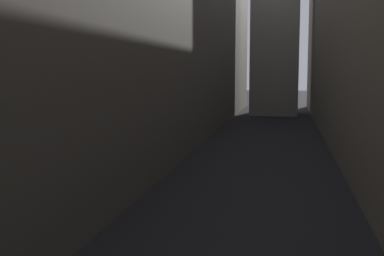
{
  "coord_description": "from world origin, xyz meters",
  "views": [
    {
      "loc": [
        1.89,
        10.6,
        6.57
      ],
      "look_at": [
        0.0,
        20.53,
        5.4
      ],
      "focal_mm": 46.5,
      "sensor_mm": 36.0,
      "label": 1
    }
  ],
  "objects": [
    {
      "name": "ground_plane",
      "position": [
        0.0,
        48.0,
        0.0
      ],
      "size": [
        264.0,
        264.0,
        0.0
      ],
      "primitive_type": "plane",
      "color": "black"
    },
    {
      "name": "building_block_left",
      "position": [
        -11.43,
        50.0,
        10.0
      ],
      "size": [
        11.86,
        108.0,
        20.0
      ],
      "primitive_type": "cube",
      "color": "#60594F",
      "rests_on": "ground"
    }
  ]
}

